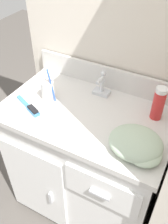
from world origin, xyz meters
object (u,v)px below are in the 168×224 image
at_px(shaving_cream_can, 159,103).
at_px(hand_towel, 138,145).
at_px(hairbrush, 30,108).
at_px(toothbrush_cup, 48,90).

bearing_deg(shaving_cream_can, hand_towel, -92.01).
bearing_deg(hand_towel, hairbrush, 179.29).
height_order(shaving_cream_can, hand_towel, shaving_cream_can).
distance_m(toothbrush_cup, hand_towel, 0.55).
xyz_separation_m(shaving_cream_can, hand_towel, (-0.01, -0.25, -0.05)).
distance_m(shaving_cream_can, hand_towel, 0.26).
height_order(shaving_cream_can, hairbrush, shaving_cream_can).
xyz_separation_m(toothbrush_cup, hand_towel, (0.54, -0.13, -0.02)).
distance_m(toothbrush_cup, hairbrush, 0.13).
relative_size(toothbrush_cup, shaving_cream_can, 1.15).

